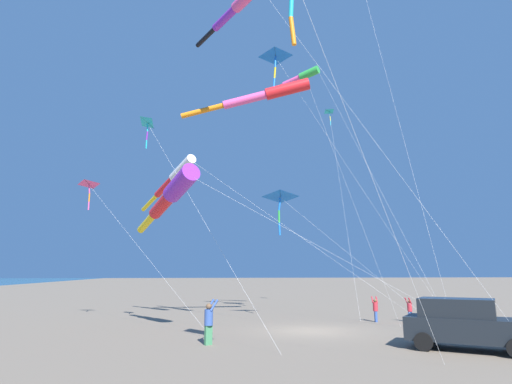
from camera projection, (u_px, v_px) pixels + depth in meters
ground_plane at (311, 331)px, 20.72m from camera, size 600.00×600.00×0.00m
parked_car at (465, 323)px, 15.51m from camera, size 4.42×4.27×1.85m
person_adult_flyer at (209, 320)px, 16.70m from camera, size 0.61×0.54×1.75m
person_child_green_jacket at (375, 308)px, 24.62m from camera, size 0.40×0.49×1.45m
person_child_grey_jacket at (455, 320)px, 19.28m from camera, size 0.30×0.37×1.20m
person_bystander_far at (410, 308)px, 24.63m from camera, size 0.50×0.44×1.40m
kite_delta_orange_high_right at (280, 197)px, 26.57m from camera, size 7.49×6.91×7.97m
kite_delta_red_high_left at (276, 57)px, 29.27m from camera, size 10.37×4.53×18.08m
kite_windsock_rainbow_low_near at (173, 179)px, 27.20m from camera, size 15.35×11.55×9.90m
kite_windsock_magenta_far_left at (171, 195)px, 20.99m from camera, size 15.04×9.84×7.76m
kite_delta_yellow_midlevel at (90, 185)px, 26.22m from camera, size 7.56×8.89×8.55m
kite_windsock_long_streamer_right at (264, 95)px, 25.34m from camera, size 11.76×3.85×14.37m
kite_delta_blue_topmost at (148, 124)px, 22.34m from camera, size 5.66×7.88×10.98m
kite_windsock_long_streamer_left at (300, 78)px, 31.11m from camera, size 5.47×12.62×17.61m
kite_delta_white_trailing at (329, 113)px, 36.49m from camera, size 2.59×9.04×16.88m
kite_windsock_striped_overhead at (235, 9)px, 21.42m from camera, size 10.87×10.38×16.46m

